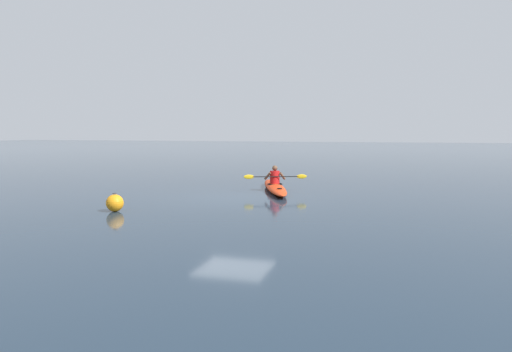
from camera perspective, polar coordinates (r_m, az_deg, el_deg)
name	(u,v)px	position (r m, az deg, el deg)	size (l,w,h in m)	color
ground_plane	(234,199)	(16.55, -2.65, -2.73)	(160.00, 160.00, 0.00)	#1E2D3D
kayak	(275,187)	(18.56, 2.27, -1.35)	(2.36, 4.98, 0.30)	red
kayaker	(275,176)	(18.51, 2.28, -0.01)	(2.31, 0.88, 0.70)	red
mooring_buoy_white_far	(115,203)	(14.49, -16.61, -3.12)	(0.51, 0.51, 0.55)	orange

